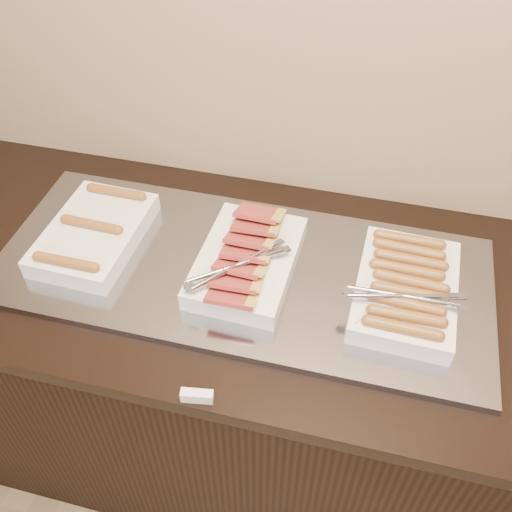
{
  "coord_description": "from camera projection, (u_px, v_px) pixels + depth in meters",
  "views": [
    {
      "loc": [
        0.25,
        1.21,
        1.93
      ],
      "look_at": [
        0.02,
        2.13,
        0.97
      ],
      "focal_mm": 40.0,
      "sensor_mm": 36.0,
      "label": 1
    }
  ],
  "objects": [
    {
      "name": "dish_right",
      "position": [
        406.0,
        289.0,
        1.3
      ],
      "size": [
        0.27,
        0.34,
        0.08
      ],
      "rotation": [
        0.0,
        0.0,
        -0.03
      ],
      "color": "white",
      "rests_on": "warming_tray"
    },
    {
      "name": "counter",
      "position": [
        249.0,
        375.0,
        1.72
      ],
      "size": [
        2.06,
        0.76,
        0.9
      ],
      "color": "black",
      "rests_on": "ground"
    },
    {
      "name": "label_holder",
      "position": [
        197.0,
        396.0,
        1.15
      ],
      "size": [
        0.07,
        0.03,
        0.03
      ],
      "primitive_type": "cube",
      "rotation": [
        0.0,
        0.0,
        0.15
      ],
      "color": "white",
      "rests_on": "counter"
    },
    {
      "name": "dish_center",
      "position": [
        246.0,
        261.0,
        1.36
      ],
      "size": [
        0.24,
        0.35,
        0.09
      ],
      "rotation": [
        0.0,
        0.0,
        -0.04
      ],
      "color": "white",
      "rests_on": "warming_tray"
    },
    {
      "name": "warming_tray",
      "position": [
        241.0,
        270.0,
        1.4
      ],
      "size": [
        1.2,
        0.5,
        0.02
      ],
      "primitive_type": "cube",
      "color": "gray",
      "rests_on": "counter"
    },
    {
      "name": "dish_left",
      "position": [
        94.0,
        233.0,
        1.44
      ],
      "size": [
        0.23,
        0.33,
        0.07
      ],
      "rotation": [
        0.0,
        0.0,
        -0.03
      ],
      "color": "white",
      "rests_on": "warming_tray"
    }
  ]
}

